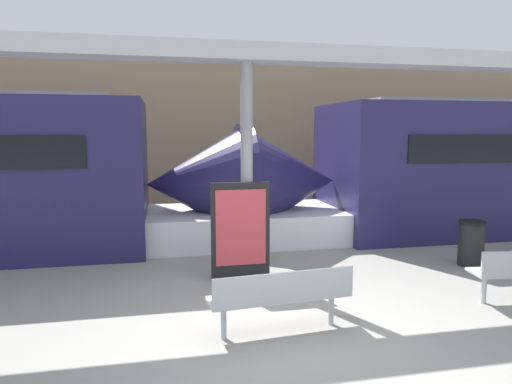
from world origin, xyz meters
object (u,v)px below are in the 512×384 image
(poster_board, at_px, (241,232))
(support_column_near, at_px, (247,172))
(bench_near, at_px, (282,294))
(trash_bin, at_px, (471,243))

(poster_board, distance_m, support_column_near, 1.00)
(bench_near, relative_size, support_column_near, 0.50)
(bench_near, xyz_separation_m, support_column_near, (0.01, 2.32, 1.28))
(trash_bin, xyz_separation_m, poster_board, (-4.31, -0.01, 0.41))
(trash_bin, bearing_deg, bench_near, -153.36)
(bench_near, height_order, support_column_near, support_column_near)
(trash_bin, height_order, support_column_near, support_column_near)
(bench_near, distance_m, trash_bin, 4.66)
(trash_bin, bearing_deg, poster_board, -179.91)
(poster_board, xyz_separation_m, support_column_near, (0.15, 0.24, 0.95))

